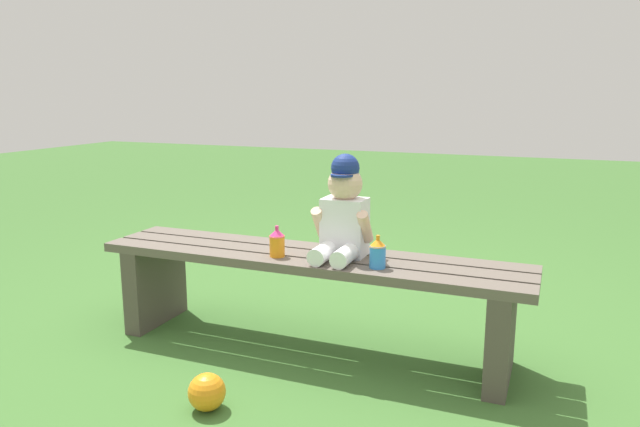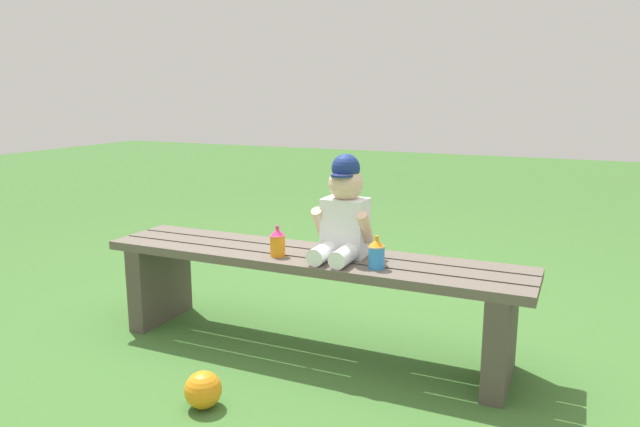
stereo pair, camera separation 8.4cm
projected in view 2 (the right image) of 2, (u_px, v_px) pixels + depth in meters
The scene contains 6 objects.
ground_plane at pixel (309, 347), 2.46m from camera, with size 16.00×16.00×0.00m, color #3D6B2D.
park_bench at pixel (309, 282), 2.40m from camera, with size 1.76×0.36×0.41m.
child_figure at pixel (344, 213), 2.30m from camera, with size 0.23×0.27×0.40m.
sippy_cup_left at pixel (278, 242), 2.33m from camera, with size 0.06×0.06×0.12m.
sippy_cup_right at pixel (377, 253), 2.17m from camera, with size 0.06×0.06×0.12m.
toy_ball at pixel (203, 390), 1.98m from camera, with size 0.13×0.13×0.13m, color orange.
Camera 2 is at (0.98, -2.08, 1.04)m, focal length 33.22 mm.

